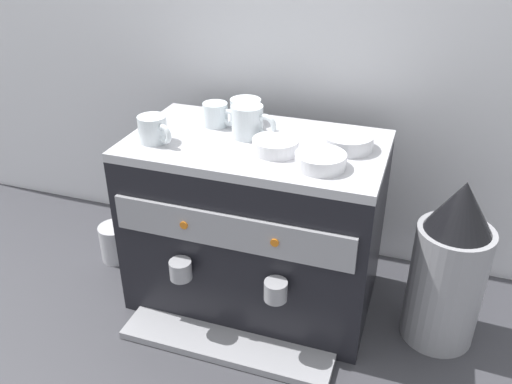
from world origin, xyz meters
name	(u,v)px	position (x,y,z in m)	size (l,w,h in m)	color
ground_plane	(256,291)	(0.00, 0.00, 0.00)	(4.00, 4.00, 0.00)	#38383D
tiled_backsplash_wall	(290,109)	(0.00, 0.32, 0.45)	(2.80, 0.03, 0.91)	silver
espresso_machine	(255,224)	(0.00, 0.00, 0.24)	(0.65, 0.49, 0.48)	black
ceramic_cup_0	(216,115)	(-0.13, 0.07, 0.51)	(0.10, 0.07, 0.06)	silver
ceramic_cup_1	(154,129)	(-0.24, -0.08, 0.51)	(0.10, 0.07, 0.07)	silver
ceramic_cup_2	(249,122)	(-0.03, 0.02, 0.52)	(0.12, 0.08, 0.08)	silver
ceramic_cup_3	(246,111)	(-0.07, 0.12, 0.51)	(0.10, 0.10, 0.06)	silver
ceramic_bowl_0	(320,161)	(0.18, -0.09, 0.49)	(0.12, 0.12, 0.03)	white
ceramic_bowl_1	(347,142)	(0.22, 0.03, 0.50)	(0.13, 0.13, 0.04)	white
ceramic_bowl_2	(276,146)	(0.06, -0.04, 0.49)	(0.11, 0.11, 0.03)	white
coffee_grinder	(449,268)	(0.51, -0.01, 0.21)	(0.18, 0.18, 0.45)	#939399
milk_pitcher	(116,242)	(-0.47, 0.02, 0.06)	(0.10, 0.10, 0.12)	#B7B7BC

